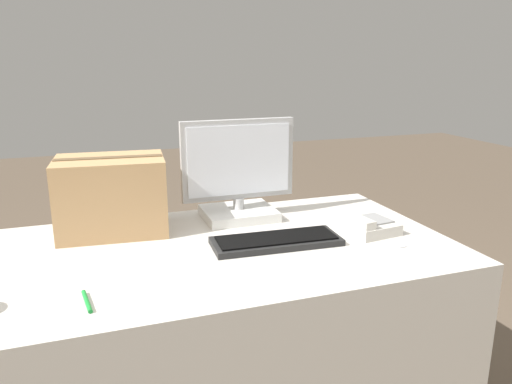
{
  "coord_description": "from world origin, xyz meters",
  "views": [
    {
      "loc": [
        -0.33,
        -1.57,
        1.37
      ],
      "look_at": [
        0.26,
        0.12,
        0.88
      ],
      "focal_mm": 35.0,
      "sensor_mm": 36.0,
      "label": 1
    }
  ],
  "objects_px": {
    "keyboard": "(276,241)",
    "desk_phone": "(366,225)",
    "spoon": "(409,246)",
    "cardboard_box": "(112,195)",
    "pen_marker": "(87,301)",
    "monitor": "(238,179)"
  },
  "relations": [
    {
      "from": "desk_phone",
      "to": "monitor",
      "type": "bearing_deg",
      "value": 134.84
    },
    {
      "from": "cardboard_box",
      "to": "desk_phone",
      "type": "bearing_deg",
      "value": -19.51
    },
    {
      "from": "keyboard",
      "to": "desk_phone",
      "type": "relative_size",
      "value": 2.14
    },
    {
      "from": "monitor",
      "to": "spoon",
      "type": "distance_m",
      "value": 0.7
    },
    {
      "from": "monitor",
      "to": "pen_marker",
      "type": "relative_size",
      "value": 3.63
    },
    {
      "from": "monitor",
      "to": "cardboard_box",
      "type": "height_order",
      "value": "monitor"
    },
    {
      "from": "desk_phone",
      "to": "pen_marker",
      "type": "distance_m",
      "value": 1.03
    },
    {
      "from": "monitor",
      "to": "keyboard",
      "type": "relative_size",
      "value": 1.0
    },
    {
      "from": "spoon",
      "to": "cardboard_box",
      "type": "relative_size",
      "value": 0.33
    },
    {
      "from": "spoon",
      "to": "pen_marker",
      "type": "distance_m",
      "value": 1.07
    },
    {
      "from": "keyboard",
      "to": "pen_marker",
      "type": "distance_m",
      "value": 0.68
    },
    {
      "from": "desk_phone",
      "to": "pen_marker",
      "type": "xyz_separation_m",
      "value": [
        -1.0,
        -0.25,
        -0.02
      ]
    },
    {
      "from": "keyboard",
      "to": "pen_marker",
      "type": "relative_size",
      "value": 3.65
    },
    {
      "from": "keyboard",
      "to": "pen_marker",
      "type": "xyz_separation_m",
      "value": [
        -0.64,
        -0.24,
        -0.01
      ]
    },
    {
      "from": "monitor",
      "to": "desk_phone",
      "type": "xyz_separation_m",
      "value": [
        0.4,
        -0.32,
        -0.14
      ]
    },
    {
      "from": "cardboard_box",
      "to": "pen_marker",
      "type": "xyz_separation_m",
      "value": [
        -0.11,
        -0.56,
        -0.14
      ]
    },
    {
      "from": "keyboard",
      "to": "cardboard_box",
      "type": "height_order",
      "value": "cardboard_box"
    },
    {
      "from": "spoon",
      "to": "cardboard_box",
      "type": "distance_m",
      "value": 1.09
    },
    {
      "from": "keyboard",
      "to": "spoon",
      "type": "xyz_separation_m",
      "value": [
        0.43,
        -0.17,
        -0.01
      ]
    },
    {
      "from": "keyboard",
      "to": "cardboard_box",
      "type": "xyz_separation_m",
      "value": [
        -0.53,
        0.33,
        0.13
      ]
    },
    {
      "from": "monitor",
      "to": "keyboard",
      "type": "bearing_deg",
      "value": -83.87
    },
    {
      "from": "spoon",
      "to": "monitor",
      "type": "bearing_deg",
      "value": -30.78
    }
  ]
}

